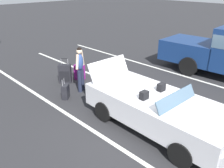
# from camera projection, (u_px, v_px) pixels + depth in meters

# --- Properties ---
(ground_plane) EXTENTS (80.00, 80.00, 0.00)m
(ground_plane) POSITION_uv_depth(u_px,v_px,m) (156.00, 127.00, 6.64)
(ground_plane) COLOR #28282B
(lot_line_near) EXTENTS (18.00, 0.12, 0.01)m
(lot_line_near) POSITION_uv_depth(u_px,v_px,m) (123.00, 150.00, 5.76)
(lot_line_near) COLOR silver
(lot_line_near) RESTS_ON ground_plane
(lot_line_mid) EXTENTS (18.00, 0.12, 0.01)m
(lot_line_mid) POSITION_uv_depth(u_px,v_px,m) (181.00, 111.00, 7.49)
(lot_line_mid) COLOR silver
(lot_line_mid) RESTS_ON ground_plane
(lot_line_far) EXTENTS (18.00, 0.12, 0.01)m
(lot_line_far) POSITION_uv_depth(u_px,v_px,m) (218.00, 86.00, 9.22)
(lot_line_far) COLOR silver
(lot_line_far) RESTS_ON ground_plane
(convertible_car) EXTENTS (4.23, 1.91, 1.51)m
(convertible_car) POSITION_uv_depth(u_px,v_px,m) (164.00, 111.00, 6.27)
(convertible_car) COLOR silver
(convertible_car) RESTS_ON ground_plane
(suitcase_large_black) EXTENTS (0.54, 0.54, 0.98)m
(suitcase_large_black) POSITION_uv_depth(u_px,v_px,m) (65.00, 74.00, 9.42)
(suitcase_large_black) COLOR black
(suitcase_large_black) RESTS_ON ground_plane
(suitcase_medium_bright) EXTENTS (0.46, 0.39, 0.86)m
(suitcase_medium_bright) POSITION_uv_depth(u_px,v_px,m) (80.00, 72.00, 9.75)
(suitcase_medium_bright) COLOR #991E8C
(suitcase_medium_bright) RESTS_ON ground_plane
(suitcase_small_carryon) EXTENTS (0.37, 0.39, 0.75)m
(suitcase_small_carryon) POSITION_uv_depth(u_px,v_px,m) (66.00, 92.00, 8.17)
(suitcase_small_carryon) COLOR black
(suitcase_small_carryon) RESTS_ON ground_plane
(traveler_person) EXTENTS (0.35, 0.58, 1.65)m
(traveler_person) POSITION_uv_depth(u_px,v_px,m) (80.00, 67.00, 8.47)
(traveler_person) COLOR #1E2338
(traveler_person) RESTS_ON ground_plane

